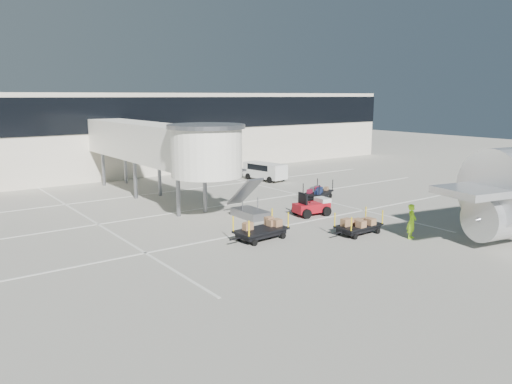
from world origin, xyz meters
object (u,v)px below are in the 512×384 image
at_px(suitcase_cart, 319,193).
at_px(box_cart_near, 360,225).
at_px(box_cart_far, 262,230).
at_px(minivan, 264,170).
at_px(baggage_tug, 312,207).
at_px(ground_worker, 412,221).

distance_m(suitcase_cart, box_cart_near, 9.72).
xyz_separation_m(suitcase_cart, box_cart_near, (-4.73, -8.49, 0.01)).
relative_size(box_cart_far, minivan, 0.84).
height_order(box_cart_near, minivan, minivan).
distance_m(baggage_tug, ground_worker, 7.31).
bearing_deg(box_cart_near, box_cart_far, 154.00).
bearing_deg(ground_worker, box_cart_near, 103.67).
height_order(suitcase_cart, box_cart_far, box_cart_far).
height_order(box_cart_far, minivan, minivan).
xyz_separation_m(suitcase_cart, minivan, (1.96, 9.46, 0.46)).
bearing_deg(box_cart_far, baggage_tug, 18.62).
bearing_deg(suitcase_cart, ground_worker, -130.57).
bearing_deg(suitcase_cart, minivan, 54.06).
xyz_separation_m(baggage_tug, box_cart_near, (-0.89, -4.99, -0.06)).
height_order(baggage_tug, box_cart_near, baggage_tug).
bearing_deg(minivan, box_cart_far, -136.14).
xyz_separation_m(box_cart_near, box_cart_far, (-5.18, 2.39, 0.02)).
relative_size(box_cart_near, box_cart_far, 0.92).
bearing_deg(baggage_tug, box_cart_far, -148.64).
bearing_deg(box_cart_far, box_cart_near, -29.33).
relative_size(ground_worker, minivan, 0.44).
height_order(baggage_tug, box_cart_far, baggage_tug).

